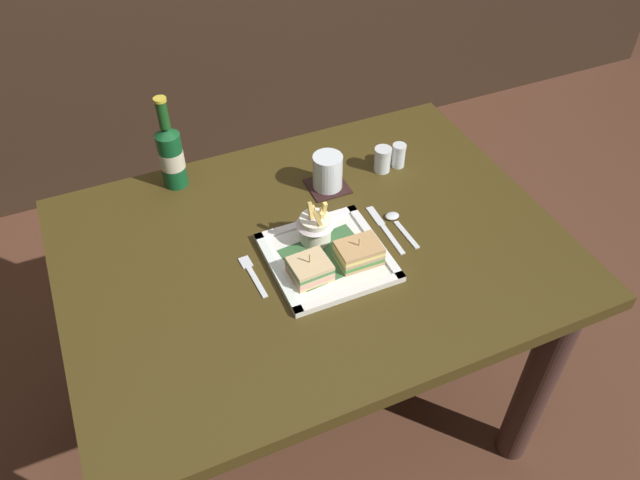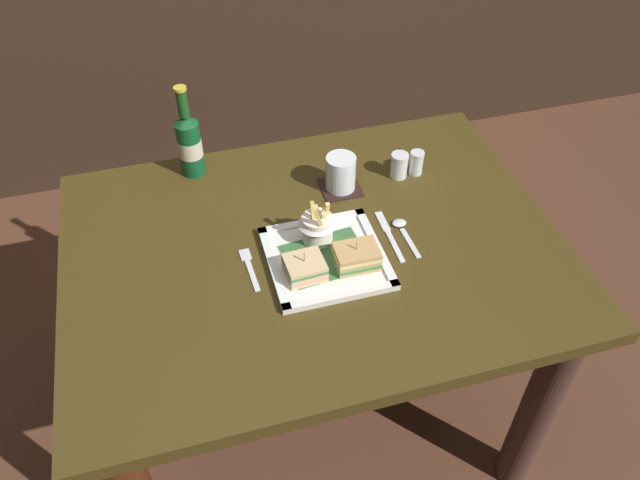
{
  "view_description": "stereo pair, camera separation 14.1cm",
  "coord_description": "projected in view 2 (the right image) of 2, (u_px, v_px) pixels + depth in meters",
  "views": [
    {
      "loc": [
        -0.4,
        -0.96,
        1.76
      ],
      "look_at": [
        0.01,
        -0.03,
        0.78
      ],
      "focal_mm": 35.03,
      "sensor_mm": 36.0,
      "label": 1
    },
    {
      "loc": [
        -0.27,
        -1.01,
        1.76
      ],
      "look_at": [
        0.01,
        -0.03,
        0.78
      ],
      "focal_mm": 35.03,
      "sensor_mm": 36.0,
      "label": 2
    }
  ],
  "objects": [
    {
      "name": "fries_cup",
      "position": [
        317.0,
        224.0,
        1.43
      ],
      "size": [
        0.09,
        0.09,
        0.11
      ],
      "color": "white",
      "rests_on": "square_plate"
    },
    {
      "name": "square_plate",
      "position": [
        326.0,
        258.0,
        1.42
      ],
      "size": [
        0.26,
        0.26,
        0.02
      ],
      "color": "white",
      "rests_on": "dining_table"
    },
    {
      "name": "beer_bottle",
      "position": [
        189.0,
        143.0,
        1.6
      ],
      "size": [
        0.06,
        0.06,
        0.25
      ],
      "color": "#0F4D25",
      "rests_on": "dining_table"
    },
    {
      "name": "drink_coaster",
      "position": [
        340.0,
        187.0,
        1.61
      ],
      "size": [
        0.1,
        0.1,
        0.0
      ],
      "primitive_type": "cube",
      "color": "black",
      "rests_on": "dining_table"
    },
    {
      "name": "pepper_shaker",
      "position": [
        416.0,
        164.0,
        1.64
      ],
      "size": [
        0.04,
        0.04,
        0.07
      ],
      "color": "silver",
      "rests_on": "dining_table"
    },
    {
      "name": "knife",
      "position": [
        389.0,
        234.0,
        1.49
      ],
      "size": [
        0.02,
        0.18,
        0.0
      ],
      "color": "silver",
      "rests_on": "dining_table"
    },
    {
      "name": "spoon",
      "position": [
        402.0,
        228.0,
        1.5
      ],
      "size": [
        0.04,
        0.13,
        0.01
      ],
      "color": "silver",
      "rests_on": "dining_table"
    },
    {
      "name": "dining_table",
      "position": [
        315.0,
        289.0,
        1.57
      ],
      "size": [
        1.16,
        0.86,
        0.74
      ],
      "color": "#3E3112",
      "rests_on": "ground_plane"
    },
    {
      "name": "ground_plane",
      "position": [
        316.0,
        411.0,
        1.97
      ],
      "size": [
        6.0,
        6.0,
        0.0
      ],
      "primitive_type": "plane",
      "color": "#543121"
    },
    {
      "name": "sandwich_half_left",
      "position": [
        305.0,
        268.0,
        1.37
      ],
      "size": [
        0.09,
        0.08,
        0.07
      ],
      "color": "#DFC07E",
      "rests_on": "square_plate"
    },
    {
      "name": "fork",
      "position": [
        249.0,
        267.0,
        1.41
      ],
      "size": [
        0.03,
        0.14,
        0.0
      ],
      "color": "silver",
      "rests_on": "dining_table"
    },
    {
      "name": "salt_shaker",
      "position": [
        399.0,
        167.0,
        1.63
      ],
      "size": [
        0.05,
        0.05,
        0.07
      ],
      "color": "silver",
      "rests_on": "dining_table"
    },
    {
      "name": "sandwich_half_right",
      "position": [
        356.0,
        257.0,
        1.39
      ],
      "size": [
        0.1,
        0.07,
        0.07
      ],
      "color": "tan",
      "rests_on": "square_plate"
    },
    {
      "name": "water_glass",
      "position": [
        341.0,
        175.0,
        1.58
      ],
      "size": [
        0.08,
        0.08,
        0.09
      ],
      "color": "silver",
      "rests_on": "dining_table"
    }
  ]
}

